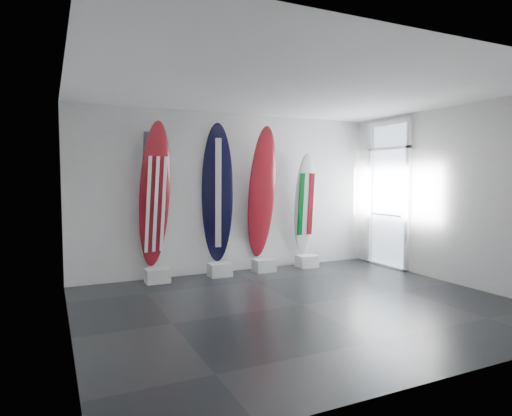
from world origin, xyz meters
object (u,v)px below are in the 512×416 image
surfboard_navy (217,193)px  surfboard_swiss (262,193)px  surfboard_usa (155,195)px  surfboard_italy (305,204)px

surfboard_navy → surfboard_swiss: size_ratio=1.00×
surfboard_usa → surfboard_italy: (3.00, 0.00, -0.23)m
surfboard_swiss → surfboard_italy: (0.96, 0.00, -0.24)m
surfboard_usa → surfboard_swiss: surfboard_swiss is taller
surfboard_italy → surfboard_navy: bearing=-177.1°
surfboard_usa → surfboard_navy: 1.14m
surfboard_usa → surfboard_italy: size_ratio=1.24×
surfboard_navy → surfboard_swiss: bearing=13.3°
surfboard_navy → surfboard_italy: surfboard_navy is taller
surfboard_swiss → surfboard_italy: size_ratio=1.24×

